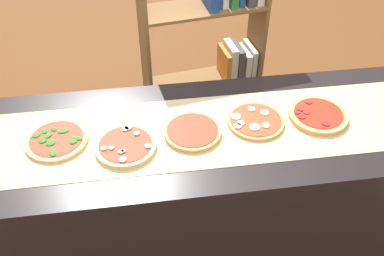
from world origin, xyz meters
TOP-DOWN VIEW (x-y plane):
  - ground_plane at (0.00, 0.00)m, footprint 12.00×12.00m
  - counter at (0.00, 0.00)m, footprint 2.45×0.73m
  - parchment_paper at (0.00, 0.00)m, footprint 2.10×0.46m
  - pizza_spinach_0 at (-0.57, 0.01)m, footprint 0.26×0.26m
  - pizza_mushroom_1 at (-0.29, -0.06)m, footprint 0.26×0.26m
  - pizza_plain_2 at (0.00, -0.01)m, footprint 0.25×0.25m
  - pizza_mozzarella_3 at (0.29, 0.02)m, footprint 0.25×0.25m
  - pizza_pepperoni_4 at (0.57, 0.02)m, footprint 0.26×0.26m
  - bookshelf at (0.29, 0.95)m, footprint 0.77×0.36m

SIDE VIEW (x-z plane):
  - ground_plane at x=0.00m, z-range 0.00..0.00m
  - counter at x=0.00m, z-range 0.00..0.93m
  - bookshelf at x=0.29m, z-range -0.03..1.54m
  - parchment_paper at x=0.00m, z-range 0.93..0.93m
  - pizza_spinach_0 at x=-0.57m, z-range 0.93..0.95m
  - pizza_mozzarella_3 at x=0.29m, z-range 0.93..0.95m
  - pizza_plain_2 at x=0.00m, z-range 0.93..0.95m
  - pizza_mushroom_1 at x=-0.29m, z-range 0.93..0.96m
  - pizza_pepperoni_4 at x=0.57m, z-range 0.93..0.96m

